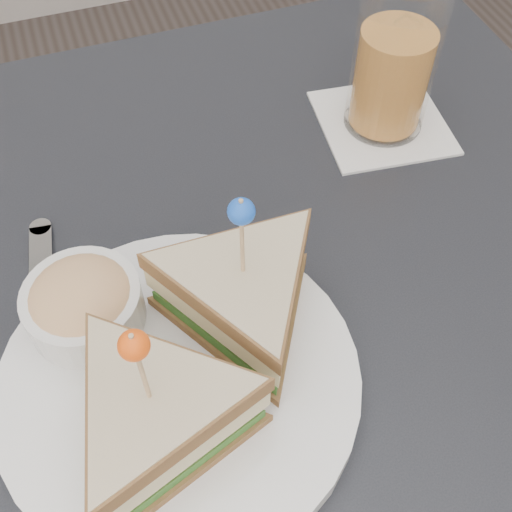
# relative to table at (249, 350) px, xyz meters

# --- Properties ---
(table) EXTENTS (0.80, 0.80, 0.75)m
(table) POSITION_rel_table_xyz_m (0.00, 0.00, 0.00)
(table) COLOR black
(table) RESTS_ON ground
(plate_meal) EXTENTS (0.32, 0.31, 0.16)m
(plate_meal) POSITION_rel_table_xyz_m (-0.06, -0.05, 0.12)
(plate_meal) COLOR white
(plate_meal) RESTS_ON table
(cutlery_knife) EXTENTS (0.04, 0.20, 0.01)m
(cutlery_knife) POSITION_rel_table_xyz_m (-0.16, 0.04, 0.08)
(cutlery_knife) COLOR silver
(cutlery_knife) RESTS_ON table
(drink_set) EXTENTS (0.14, 0.14, 0.16)m
(drink_set) POSITION_rel_table_xyz_m (0.20, 0.17, 0.15)
(drink_set) COLOR white
(drink_set) RESTS_ON table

